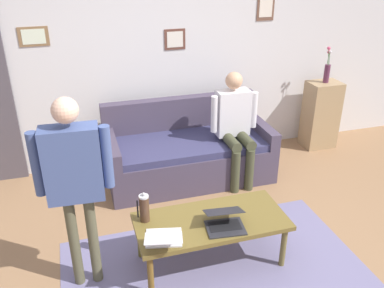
{
  "coord_description": "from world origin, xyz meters",
  "views": [
    {
      "loc": [
        1.05,
        2.58,
        2.51
      ],
      "look_at": [
        0.03,
        -0.8,
        0.8
      ],
      "focal_mm": 38.39,
      "sensor_mm": 36.0,
      "label": 1
    }
  ],
  "objects_px": {
    "side_shelf": "(321,115)",
    "person_seated": "(235,122)",
    "laptop_center": "(225,222)",
    "person_standing": "(74,173)",
    "coffee_table": "(211,224)",
    "couch": "(188,152)",
    "french_press": "(144,208)",
    "laptop_left": "(164,238)",
    "flower_vase": "(327,70)"
  },
  "relations": [
    {
      "from": "side_shelf",
      "to": "person_seated",
      "type": "height_order",
      "value": "person_seated"
    },
    {
      "from": "laptop_center",
      "to": "person_standing",
      "type": "bearing_deg",
      "value": -9.19
    },
    {
      "from": "laptop_center",
      "to": "person_standing",
      "type": "height_order",
      "value": "person_standing"
    },
    {
      "from": "french_press",
      "to": "flower_vase",
      "type": "height_order",
      "value": "flower_vase"
    },
    {
      "from": "french_press",
      "to": "side_shelf",
      "type": "relative_size",
      "value": 0.3
    },
    {
      "from": "side_shelf",
      "to": "couch",
      "type": "bearing_deg",
      "value": 8.24
    },
    {
      "from": "laptop_left",
      "to": "flower_vase",
      "type": "distance_m",
      "value": 3.33
    },
    {
      "from": "person_standing",
      "to": "coffee_table",
      "type": "bearing_deg",
      "value": 176.58
    },
    {
      "from": "couch",
      "to": "laptop_left",
      "type": "bearing_deg",
      "value": 67.94
    },
    {
      "from": "coffee_table",
      "to": "laptop_center",
      "type": "bearing_deg",
      "value": 121.86
    },
    {
      "from": "coffee_table",
      "to": "person_standing",
      "type": "height_order",
      "value": "person_standing"
    },
    {
      "from": "coffee_table",
      "to": "flower_vase",
      "type": "bearing_deg",
      "value": -140.76
    },
    {
      "from": "laptop_center",
      "to": "person_standing",
      "type": "xyz_separation_m",
      "value": [
        1.12,
        -0.18,
        0.54
      ]
    },
    {
      "from": "couch",
      "to": "person_standing",
      "type": "bearing_deg",
      "value": 48.47
    },
    {
      "from": "person_seated",
      "to": "side_shelf",
      "type": "bearing_deg",
      "value": -160.84
    },
    {
      "from": "couch",
      "to": "laptop_center",
      "type": "height_order",
      "value": "couch"
    },
    {
      "from": "laptop_center",
      "to": "laptop_left",
      "type": "bearing_deg",
      "value": 6.28
    },
    {
      "from": "side_shelf",
      "to": "laptop_center",
      "type": "bearing_deg",
      "value": 42.0
    },
    {
      "from": "person_standing",
      "to": "couch",
      "type": "bearing_deg",
      "value": -131.53
    },
    {
      "from": "french_press",
      "to": "person_seated",
      "type": "xyz_separation_m",
      "value": [
        -1.25,
        -1.12,
        0.16
      ]
    },
    {
      "from": "coffee_table",
      "to": "laptop_center",
      "type": "relative_size",
      "value": 3.73
    },
    {
      "from": "french_press",
      "to": "person_standing",
      "type": "bearing_deg",
      "value": 9.62
    },
    {
      "from": "couch",
      "to": "side_shelf",
      "type": "distance_m",
      "value": 1.98
    },
    {
      "from": "laptop_center",
      "to": "side_shelf",
      "type": "bearing_deg",
      "value": -138.0
    },
    {
      "from": "coffee_table",
      "to": "flower_vase",
      "type": "relative_size",
      "value": 2.72
    },
    {
      "from": "side_shelf",
      "to": "person_standing",
      "type": "distance_m",
      "value": 3.7
    },
    {
      "from": "side_shelf",
      "to": "flower_vase",
      "type": "distance_m",
      "value": 0.61
    },
    {
      "from": "couch",
      "to": "french_press",
      "type": "relative_size",
      "value": 6.92
    },
    {
      "from": "person_seated",
      "to": "person_standing",
      "type": "bearing_deg",
      "value": 34.52
    },
    {
      "from": "side_shelf",
      "to": "person_seated",
      "type": "bearing_deg",
      "value": 19.16
    },
    {
      "from": "french_press",
      "to": "side_shelf",
      "type": "xyz_separation_m",
      "value": [
        -2.72,
        -1.63,
        -0.11
      ]
    },
    {
      "from": "side_shelf",
      "to": "flower_vase",
      "type": "xyz_separation_m",
      "value": [
        0.0,
        -0.0,
        0.61
      ]
    },
    {
      "from": "laptop_left",
      "to": "side_shelf",
      "type": "relative_size",
      "value": 0.46
    },
    {
      "from": "laptop_left",
      "to": "french_press",
      "type": "distance_m",
      "value": 0.34
    },
    {
      "from": "laptop_center",
      "to": "flower_vase",
      "type": "distance_m",
      "value": 2.9
    },
    {
      "from": "coffee_table",
      "to": "side_shelf",
      "type": "distance_m",
      "value": 2.82
    },
    {
      "from": "laptop_left",
      "to": "laptop_center",
      "type": "distance_m",
      "value": 0.52
    },
    {
      "from": "side_shelf",
      "to": "person_seated",
      "type": "distance_m",
      "value": 1.58
    },
    {
      "from": "laptop_center",
      "to": "person_seated",
      "type": "xyz_separation_m",
      "value": [
        -0.64,
        -1.39,
        0.24
      ]
    },
    {
      "from": "laptop_left",
      "to": "french_press",
      "type": "xyz_separation_m",
      "value": [
        0.09,
        -0.32,
        0.08
      ]
    },
    {
      "from": "couch",
      "to": "coffee_table",
      "type": "bearing_deg",
      "value": 81.25
    },
    {
      "from": "laptop_left",
      "to": "french_press",
      "type": "relative_size",
      "value": 1.53
    },
    {
      "from": "person_seated",
      "to": "flower_vase",
      "type": "bearing_deg",
      "value": -160.81
    },
    {
      "from": "couch",
      "to": "flower_vase",
      "type": "bearing_deg",
      "value": -171.75
    },
    {
      "from": "couch",
      "to": "person_standing",
      "type": "distance_m",
      "value": 2.05
    },
    {
      "from": "person_seated",
      "to": "coffee_table",
      "type": "bearing_deg",
      "value": 60.57
    },
    {
      "from": "couch",
      "to": "person_standing",
      "type": "height_order",
      "value": "person_standing"
    },
    {
      "from": "person_seated",
      "to": "french_press",
      "type": "bearing_deg",
      "value": 41.92
    },
    {
      "from": "coffee_table",
      "to": "couch",
      "type": "bearing_deg",
      "value": -98.75
    },
    {
      "from": "laptop_left",
      "to": "french_press",
      "type": "height_order",
      "value": "french_press"
    }
  ]
}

